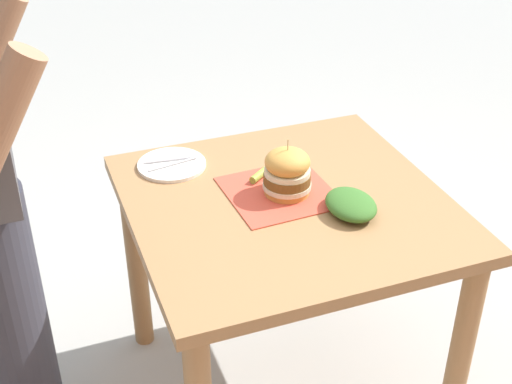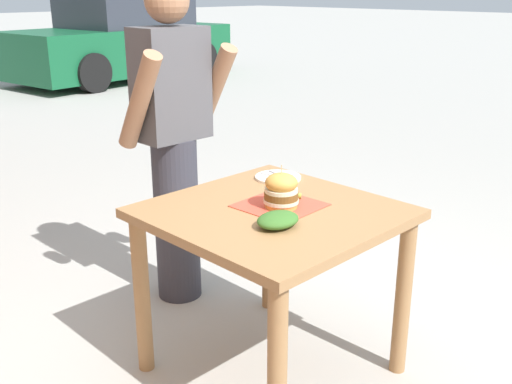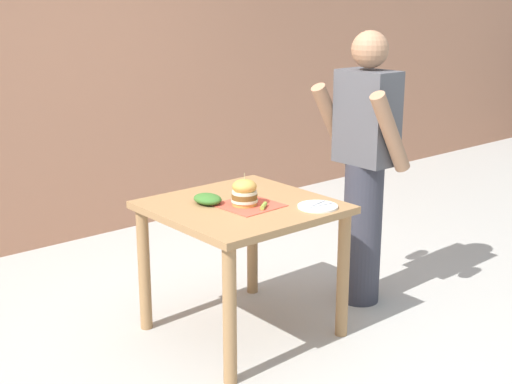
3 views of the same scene
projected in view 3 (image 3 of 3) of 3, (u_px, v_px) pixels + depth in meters
The scene contains 9 objects.
ground_plane at pixel (243, 331), 4.14m from camera, with size 80.00×80.00×0.00m, color #ADAAA3.
patio_table at pixel (242, 227), 3.97m from camera, with size 0.92×0.93×0.77m.
serving_paper at pixel (249, 205), 3.90m from camera, with size 0.31×0.31×0.00m, color #D64C38.
sandwich at pixel (245, 192), 3.88m from camera, with size 0.15×0.15×0.18m.
pickle_spear at pixel (264, 206), 3.84m from camera, with size 0.02×0.02×0.09m, color #8EA83D.
side_plate_with_forks at pixel (318, 206), 3.87m from camera, with size 0.22×0.22×0.02m.
side_salad at pixel (208, 199), 3.93m from camera, with size 0.18×0.14×0.06m, color #386B28.
diner_across_table at pixel (365, 166), 4.33m from camera, with size 0.55×0.35×1.69m.
parked_car_mid_block at pixel (320, 53), 14.16m from camera, with size 4.33×2.10×1.60m.
Camera 3 is at (2.93, -2.37, 1.90)m, focal length 50.00 mm.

